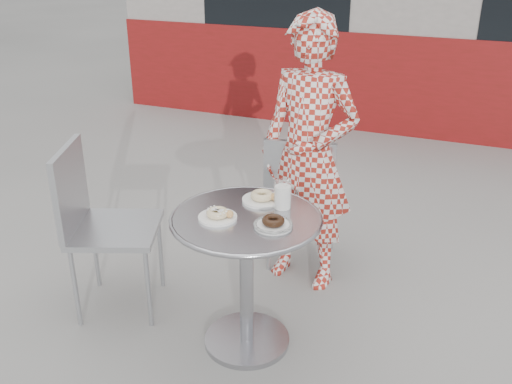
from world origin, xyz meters
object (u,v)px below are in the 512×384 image
at_px(seated_person, 309,156).
at_px(milk_cup, 283,196).
at_px(chair_far, 302,223).
at_px(plate_far, 263,198).
at_px(plate_checker, 273,223).
at_px(chair_left, 117,260).
at_px(bistro_table, 246,250).
at_px(plate_near, 218,215).

distance_m(seated_person, milk_cup, 0.55).
height_order(chair_far, seated_person, seated_person).
height_order(seated_person, plate_far, seated_person).
relative_size(chair_far, plate_checker, 4.86).
distance_m(chair_left, seated_person, 1.18).
bearing_deg(plate_far, bistro_table, -92.78).
distance_m(plate_far, milk_cup, 0.12).
distance_m(chair_left, plate_far, 0.91).
relative_size(bistro_table, plate_checker, 4.07).
xyz_separation_m(bistro_table, milk_cup, (0.12, 0.15, 0.23)).
distance_m(chair_far, milk_cup, 0.89).
xyz_separation_m(chair_left, plate_near, (0.67, -0.10, 0.44)).
bearing_deg(chair_far, chair_left, 37.71).
height_order(chair_far, chair_left, chair_left).
bearing_deg(plate_near, plate_checker, 5.27).
xyz_separation_m(chair_far, chair_left, (-0.77, -0.83, 0.02)).
relative_size(bistro_table, chair_left, 0.77).
distance_m(bistro_table, milk_cup, 0.30).
bearing_deg(milk_cup, plate_checker, -82.13).
xyz_separation_m(chair_left, plate_far, (0.79, 0.15, 0.44)).
xyz_separation_m(bistro_table, plate_near, (-0.11, -0.07, 0.19)).
distance_m(chair_left, milk_cup, 1.03).
bearing_deg(bistro_table, plate_near, -148.81).
distance_m(bistro_table, plate_near, 0.23).
xyz_separation_m(seated_person, plate_near, (-0.18, -0.76, -0.04)).
bearing_deg(plate_near, plate_far, 64.70).
distance_m(plate_near, plate_checker, 0.26).
xyz_separation_m(bistro_table, plate_checker, (0.15, -0.04, 0.19)).
distance_m(chair_far, seated_person, 0.54).
bearing_deg(plate_far, chair_far, 91.08).
xyz_separation_m(bistro_table, chair_left, (-0.78, 0.03, -0.25)).
bearing_deg(plate_checker, plate_near, -174.73).
relative_size(chair_far, plate_far, 4.46).
bearing_deg(seated_person, chair_far, 122.63).
distance_m(plate_far, plate_near, 0.27).
height_order(bistro_table, milk_cup, milk_cup).
height_order(plate_far, milk_cup, milk_cup).
bearing_deg(plate_far, plate_checker, -58.09).
height_order(seated_person, plate_checker, seated_person).
height_order(chair_far, plate_checker, chair_far).
height_order(bistro_table, plate_near, plate_near).
bearing_deg(chair_left, plate_checker, -116.36).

